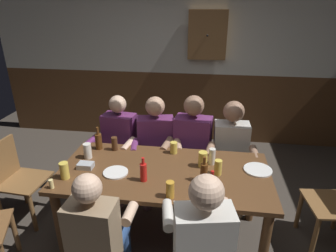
{
  "coord_description": "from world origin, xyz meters",
  "views": [
    {
      "loc": [
        0.36,
        -2.18,
        2.18
      ],
      "look_at": [
        0.0,
        0.33,
        1.09
      ],
      "focal_mm": 31.3,
      "sensor_mm": 36.0,
      "label": 1
    }
  ],
  "objects_px": {
    "pint_glass_1": "(64,171)",
    "plate_1": "(116,172)",
    "person_0": "(117,143)",
    "person_1": "(156,144)",
    "dining_table": "(164,180)",
    "person_4": "(98,231)",
    "person_5": "(201,239)",
    "table_candle": "(51,184)",
    "pint_glass_6": "(203,159)",
    "pint_glass_0": "(212,156)",
    "bottle_1": "(143,172)",
    "pint_glass_4": "(170,190)",
    "bottle_2": "(99,141)",
    "pint_glass_7": "(115,144)",
    "condiment_caddy": "(86,166)",
    "bottle_0": "(212,187)",
    "plate_0": "(258,170)",
    "pint_glass_5": "(88,151)",
    "bottle_3": "(204,172)",
    "person_2": "(192,144)",
    "chair_empty_far_end": "(16,178)",
    "pint_glass_3": "(218,167)",
    "pint_glass_2": "(174,148)",
    "wall_dart_cabinet": "(207,35)",
    "person_3": "(231,150)"
  },
  "relations": [
    {
      "from": "pint_glass_1",
      "to": "plate_1",
      "type": "bearing_deg",
      "value": 18.33
    },
    {
      "from": "person_0",
      "to": "person_1",
      "type": "relative_size",
      "value": 1.0
    },
    {
      "from": "dining_table",
      "to": "person_4",
      "type": "bearing_deg",
      "value": -119.11
    },
    {
      "from": "person_5",
      "to": "table_candle",
      "type": "bearing_deg",
      "value": 155.37
    },
    {
      "from": "pint_glass_6",
      "to": "pint_glass_0",
      "type": "bearing_deg",
      "value": 35.22
    },
    {
      "from": "pint_glass_1",
      "to": "person_5",
      "type": "bearing_deg",
      "value": -20.99
    },
    {
      "from": "bottle_1",
      "to": "pint_glass_4",
      "type": "height_order",
      "value": "bottle_1"
    },
    {
      "from": "person_5",
      "to": "pint_glass_1",
      "type": "xyz_separation_m",
      "value": [
        -1.19,
        0.46,
        0.16
      ]
    },
    {
      "from": "person_5",
      "to": "bottle_2",
      "type": "bearing_deg",
      "value": 126.13
    },
    {
      "from": "table_candle",
      "to": "pint_glass_4",
      "type": "height_order",
      "value": "pint_glass_4"
    },
    {
      "from": "bottle_1",
      "to": "pint_glass_6",
      "type": "bearing_deg",
      "value": 31.69
    },
    {
      "from": "table_candle",
      "to": "pint_glass_7",
      "type": "bearing_deg",
      "value": 66.82
    },
    {
      "from": "condiment_caddy",
      "to": "bottle_1",
      "type": "relative_size",
      "value": 0.63
    },
    {
      "from": "person_5",
      "to": "bottle_0",
      "type": "bearing_deg",
      "value": 70.42
    },
    {
      "from": "plate_0",
      "to": "bottle_2",
      "type": "xyz_separation_m",
      "value": [
        -1.57,
        0.21,
        0.08
      ]
    },
    {
      "from": "person_1",
      "to": "pint_glass_1",
      "type": "xyz_separation_m",
      "value": [
        -0.63,
        -0.92,
        0.17
      ]
    },
    {
      "from": "person_4",
      "to": "table_candle",
      "type": "xyz_separation_m",
      "value": [
        -0.49,
        0.29,
        0.17
      ]
    },
    {
      "from": "pint_glass_5",
      "to": "bottle_3",
      "type": "bearing_deg",
      "value": -12.16
    },
    {
      "from": "person_0",
      "to": "person_2",
      "type": "bearing_deg",
      "value": -171.09
    },
    {
      "from": "chair_empty_far_end",
      "to": "pint_glass_3",
      "type": "height_order",
      "value": "pint_glass_3"
    },
    {
      "from": "plate_0",
      "to": "pint_glass_5",
      "type": "distance_m",
      "value": 1.61
    },
    {
      "from": "person_0",
      "to": "pint_glass_1",
      "type": "height_order",
      "value": "person_0"
    },
    {
      "from": "plate_0",
      "to": "pint_glass_1",
      "type": "relative_size",
      "value": 1.69
    },
    {
      "from": "dining_table",
      "to": "person_5",
      "type": "height_order",
      "value": "person_5"
    },
    {
      "from": "pint_glass_1",
      "to": "pint_glass_6",
      "type": "relative_size",
      "value": 1.01
    },
    {
      "from": "pint_glass_0",
      "to": "pint_glass_2",
      "type": "xyz_separation_m",
      "value": [
        -0.38,
        0.16,
        -0.02
      ]
    },
    {
      "from": "pint_glass_6",
      "to": "pint_glass_7",
      "type": "bearing_deg",
      "value": 167.34
    },
    {
      "from": "pint_glass_0",
      "to": "bottle_1",
      "type": "bearing_deg",
      "value": -147.77
    },
    {
      "from": "person_1",
      "to": "pint_glass_2",
      "type": "bearing_deg",
      "value": 114.27
    },
    {
      "from": "chair_empty_far_end",
      "to": "plate_0",
      "type": "height_order",
      "value": "chair_empty_far_end"
    },
    {
      "from": "wall_dart_cabinet",
      "to": "person_0",
      "type": "bearing_deg",
      "value": -121.41
    },
    {
      "from": "condiment_caddy",
      "to": "pint_glass_4",
      "type": "height_order",
      "value": "pint_glass_4"
    },
    {
      "from": "person_1",
      "to": "person_4",
      "type": "bearing_deg",
      "value": 71.17
    },
    {
      "from": "dining_table",
      "to": "person_1",
      "type": "distance_m",
      "value": 0.72
    },
    {
      "from": "pint_glass_3",
      "to": "pint_glass_4",
      "type": "xyz_separation_m",
      "value": [
        -0.37,
        -0.38,
        -0.0
      ]
    },
    {
      "from": "pint_glass_0",
      "to": "wall_dart_cabinet",
      "type": "xyz_separation_m",
      "value": [
        -0.12,
        2.06,
        0.87
      ]
    },
    {
      "from": "person_0",
      "to": "table_candle",
      "type": "relative_size",
      "value": 15.13
    },
    {
      "from": "person_2",
      "to": "pint_glass_1",
      "type": "height_order",
      "value": "person_2"
    },
    {
      "from": "bottle_3",
      "to": "wall_dart_cabinet",
      "type": "relative_size",
      "value": 0.33
    },
    {
      "from": "pint_glass_7",
      "to": "wall_dart_cabinet",
      "type": "xyz_separation_m",
      "value": [
        0.86,
        1.92,
        0.88
      ]
    },
    {
      "from": "person_0",
      "to": "plate_0",
      "type": "relative_size",
      "value": 4.8
    },
    {
      "from": "pint_glass_2",
      "to": "plate_1",
      "type": "bearing_deg",
      "value": -136.25
    },
    {
      "from": "person_1",
      "to": "pint_glass_2",
      "type": "height_order",
      "value": "person_1"
    },
    {
      "from": "dining_table",
      "to": "bottle_3",
      "type": "height_order",
      "value": "bottle_3"
    },
    {
      "from": "plate_1",
      "to": "pint_glass_6",
      "type": "height_order",
      "value": "pint_glass_6"
    },
    {
      "from": "bottle_2",
      "to": "pint_glass_1",
      "type": "relative_size",
      "value": 1.62
    },
    {
      "from": "person_0",
      "to": "table_candle",
      "type": "distance_m",
      "value": 1.1
    },
    {
      "from": "table_candle",
      "to": "bottle_1",
      "type": "distance_m",
      "value": 0.75
    },
    {
      "from": "person_3",
      "to": "plate_1",
      "type": "height_order",
      "value": "person_3"
    },
    {
      "from": "bottle_1",
      "to": "person_3",
      "type": "bearing_deg",
      "value": 47.54
    }
  ]
}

